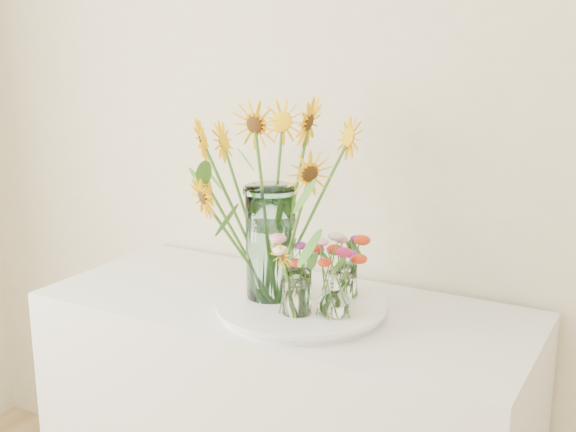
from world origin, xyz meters
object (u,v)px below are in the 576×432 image
Objects in this scene: small_vase_b at (334,294)px; small_vase_c at (347,281)px; tray at (301,309)px; mason_jar at (271,243)px; small_vase_a at (297,291)px.

small_vase_b reaches higher than small_vase_c.
tray is at bearing 161.77° from small_vase_b.
tray is 1.38× the size of mason_jar.
tray is at bearing 110.00° from small_vase_a.
small_vase_a is (0.13, -0.08, -0.09)m from mason_jar.
small_vase_b is (0.09, 0.03, -0.00)m from small_vase_a.
small_vase_a is (0.03, -0.07, 0.08)m from tray.
small_vase_a reaches higher than small_vase_b.
mason_jar is at bearing 147.56° from small_vase_a.
small_vase_a is at bearing -159.49° from small_vase_b.
small_vase_a is 0.19m from small_vase_c.
small_vase_c is (0.06, 0.18, -0.02)m from small_vase_a.
mason_jar is (-0.10, 0.01, 0.17)m from tray.
tray is at bearing -127.84° from small_vase_c.
small_vase_b is (0.22, -0.05, -0.10)m from mason_jar.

